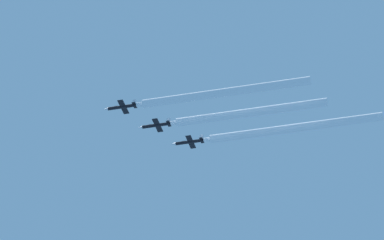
# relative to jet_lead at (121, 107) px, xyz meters

# --- Properties ---
(jet_lead) EXTENTS (8.46, 12.32, 2.96)m
(jet_lead) POSITION_rel_jet_lead_xyz_m (0.00, 0.00, 0.00)
(jet_lead) COLOR black
(jet_second_echelon) EXTENTS (8.46, 12.32, 2.96)m
(jet_second_echelon) POSITION_rel_jet_lead_xyz_m (10.99, -9.51, -1.97)
(jet_second_echelon) COLOR black
(jet_third_echelon) EXTENTS (8.46, 12.32, 2.96)m
(jet_third_echelon) POSITION_rel_jet_lead_xyz_m (22.30, -18.87, -3.16)
(jet_third_echelon) COLOR black
(smoke_trail_lead) EXTENTS (2.93, 61.21, 2.93)m
(smoke_trail_lead) POSITION_rel_jet_lead_xyz_m (-0.00, -36.22, -0.03)
(smoke_trail_lead) COLOR white
(smoke_trail_second_echelon) EXTENTS (2.93, 55.72, 2.93)m
(smoke_trail_second_echelon) POSITION_rel_jet_lead_xyz_m (10.99, -42.99, -1.99)
(smoke_trail_second_echelon) COLOR white
(smoke_trail_third_echelon) EXTENTS (2.93, 64.08, 2.93)m
(smoke_trail_third_echelon) POSITION_rel_jet_lead_xyz_m (22.30, -56.53, -3.19)
(smoke_trail_third_echelon) COLOR white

